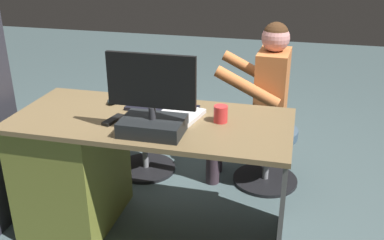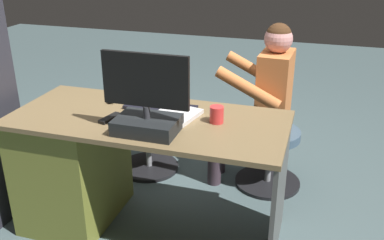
{
  "view_description": "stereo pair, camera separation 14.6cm",
  "coord_description": "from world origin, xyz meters",
  "views": [
    {
      "loc": [
        -0.76,
        2.47,
        1.7
      ],
      "look_at": [
        -0.14,
        -0.03,
        0.59
      ],
      "focal_mm": 41.08,
      "sensor_mm": 36.0,
      "label": 1
    },
    {
      "loc": [
        -0.9,
        2.43,
        1.7
      ],
      "look_at": [
        -0.14,
        -0.03,
        0.59
      ],
      "focal_mm": 41.08,
      "sensor_mm": 36.0,
      "label": 2
    }
  ],
  "objects": [
    {
      "name": "visitor_chair",
      "position": [
        -0.61,
        -0.39,
        0.26
      ],
      "size": [
        0.47,
        0.47,
        0.43
      ],
      "color": "black",
      "rests_on": "ground_plane"
    },
    {
      "name": "notebook_binder",
      "position": [
        -0.14,
        0.32,
        0.76
      ],
      "size": [
        0.28,
        0.34,
        0.02
      ],
      "primitive_type": "cube",
      "rotation": [
        0.0,
        0.0,
        -0.21
      ],
      "color": "silver",
      "rests_on": "desk"
    },
    {
      "name": "keyboard",
      "position": [
        -0.02,
        0.21,
        0.76
      ],
      "size": [
        0.42,
        0.14,
        0.02
      ],
      "primitive_type": "cube",
      "color": "black",
      "rests_on": "desk"
    },
    {
      "name": "computer_mouse",
      "position": [
        0.3,
        0.19,
        0.77
      ],
      "size": [
        0.06,
        0.1,
        0.04
      ],
      "primitive_type": "ellipsoid",
      "color": "#212A2C",
      "rests_on": "desk"
    },
    {
      "name": "monitor",
      "position": [
        -0.07,
        0.53,
        0.88
      ],
      "size": [
        0.45,
        0.23,
        0.42
      ],
      "color": "black",
      "rests_on": "desk"
    },
    {
      "name": "teddy_bear",
      "position": [
        0.3,
        -0.35,
        0.59
      ],
      "size": [
        0.25,
        0.25,
        0.36
      ],
      "color": "tan",
      "rests_on": "office_chair_teddy"
    },
    {
      "name": "office_chair_teddy",
      "position": [
        0.3,
        -0.34,
        0.26
      ],
      "size": [
        0.46,
        0.46,
        0.43
      ],
      "color": "black",
      "rests_on": "ground_plane"
    },
    {
      "name": "desk",
      "position": [
        0.41,
        0.35,
        0.4
      ],
      "size": [
        1.55,
        0.69,
        0.75
      ],
      "color": "brown",
      "rests_on": "ground_plane"
    },
    {
      "name": "person",
      "position": [
        -0.53,
        -0.38,
        0.68
      ],
      "size": [
        0.54,
        0.49,
        1.17
      ],
      "color": "#C76F3A",
      "rests_on": "ground_plane"
    },
    {
      "name": "tv_remote",
      "position": [
        0.19,
        0.44,
        0.76
      ],
      "size": [
        0.08,
        0.16,
        0.02
      ],
      "primitive_type": "cube",
      "rotation": [
        0.0,
        0.0,
        -0.23
      ],
      "color": "black",
      "rests_on": "desk"
    },
    {
      "name": "ground_plane",
      "position": [
        0.0,
        0.0,
        0.0
      ],
      "size": [
        10.0,
        10.0,
        0.0
      ],
      "primitive_type": "plane",
      "color": "#445658"
    },
    {
      "name": "cup",
      "position": [
        -0.38,
        0.31,
        0.8
      ],
      "size": [
        0.08,
        0.08,
        0.09
      ],
      "primitive_type": "cylinder",
      "color": "red",
      "rests_on": "desk"
    }
  ]
}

